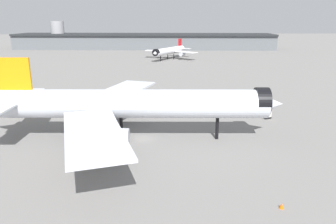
% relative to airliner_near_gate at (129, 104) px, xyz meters
% --- Properties ---
extents(ground, '(900.00, 900.00, 0.00)m').
position_rel_airliner_near_gate_xyz_m(ground, '(2.43, -0.43, -6.78)').
color(ground, slate).
extents(airliner_near_gate, '(56.91, 51.88, 15.40)m').
position_rel_airliner_near_gate_xyz_m(airliner_near_gate, '(0.00, 0.00, 0.00)').
color(airliner_near_gate, silver).
rests_on(airliner_near_gate, ground).
extents(airliner_far_taxiway, '(29.12, 32.47, 10.84)m').
position_rel_airliner_near_gate_xyz_m(airliner_far_taxiway, '(15.33, 124.65, -2.00)').
color(airliner_far_taxiway, white).
rests_on(airliner_far_taxiway, ground).
extents(terminal_building, '(196.72, 48.74, 20.49)m').
position_rel_airliner_near_gate_xyz_m(terminal_building, '(-1.92, 194.17, -0.93)').
color(terminal_building, slate).
rests_on(terminal_building, ground).
extents(service_truck_front, '(5.90, 3.67, 3.00)m').
position_rel_airliner_near_gate_xyz_m(service_truck_front, '(-26.16, 21.48, -5.19)').
color(service_truck_front, black).
rests_on(service_truck_front, ground).
extents(baggage_tug_wing, '(3.41, 2.32, 1.85)m').
position_rel_airliner_near_gate_xyz_m(baggage_tug_wing, '(-9.70, 32.81, -5.81)').
color(baggage_tug_wing, black).
rests_on(baggage_tug_wing, ground).
extents(baggage_cart_trailing, '(2.52, 2.78, 1.82)m').
position_rel_airliner_near_gate_xyz_m(baggage_cart_trailing, '(30.46, 11.67, -5.81)').
color(baggage_cart_trailing, black).
rests_on(baggage_cart_trailing, ground).
extents(traffic_cone_wingtip, '(0.58, 0.58, 0.73)m').
position_rel_airliner_near_gate_xyz_m(traffic_cone_wingtip, '(19.50, -24.67, -6.42)').
color(traffic_cone_wingtip, '#F2600C').
rests_on(traffic_cone_wingtip, ground).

